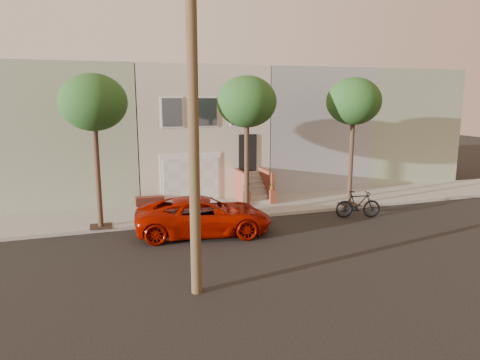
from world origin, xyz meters
name	(u,v)px	position (x,y,z in m)	size (l,w,h in m)	color
ground	(256,245)	(0.00, 0.00, 0.00)	(90.00, 90.00, 0.00)	black
sidewalk	(218,209)	(0.00, 5.35, 0.07)	(40.00, 3.70, 0.15)	#99978B
house_row	(191,128)	(0.00, 11.19, 3.64)	(33.10, 11.70, 7.00)	#BDB3A1
tree_left	(93,103)	(-5.50, 3.90, 5.26)	(2.70, 2.57, 6.30)	#2D2116
tree_mid	(247,103)	(1.00, 3.90, 5.26)	(2.70, 2.57, 6.30)	#2D2116
tree_right	(354,102)	(6.50, 3.90, 5.26)	(2.70, 2.57, 6.30)	#2D2116
pickup_truck	(204,216)	(-1.50, 2.00, 0.76)	(2.53, 5.48, 1.52)	#970D00
motorcycle	(358,204)	(5.83, 2.10, 0.63)	(0.59, 2.10, 1.26)	black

